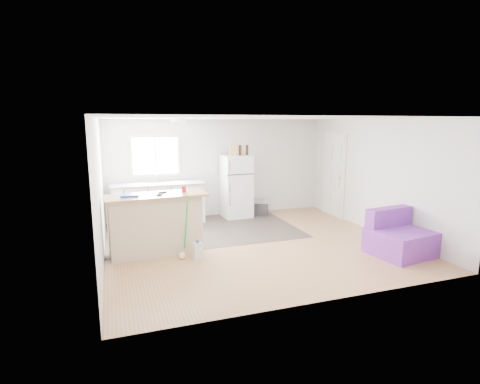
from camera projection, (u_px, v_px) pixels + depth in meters
name	position (u px, v px, depth m)	size (l,w,h in m)	color
room	(255.00, 183.00, 7.03)	(5.51, 5.01, 2.41)	#996A40
vinyl_zone	(203.00, 230.00, 8.18)	(4.05, 2.50, 0.00)	#352D28
window	(155.00, 156.00, 8.78)	(1.18, 0.06, 0.98)	white
interior_door	(334.00, 175.00, 9.37)	(0.11, 0.92, 2.10)	white
ceiling_fixture	(179.00, 120.00, 7.55)	(0.30, 0.30, 0.07)	white
kitchen_cabinets	(159.00, 203.00, 8.68)	(2.14, 0.72, 1.23)	white
peninsula	(156.00, 224.00, 6.67)	(1.79, 0.80, 1.07)	#CBB192
refrigerator	(236.00, 186.00, 9.23)	(0.71, 0.67, 1.53)	white
cooler	(259.00, 207.00, 9.55)	(0.59, 0.50, 0.38)	#303133
purple_seat	(398.00, 238.00, 6.66)	(1.07, 1.02, 0.79)	purple
cleaner_jug	(198.00, 251.00, 6.43)	(0.18, 0.14, 0.35)	silver
mop	(183.00, 245.00, 6.46)	(0.21, 0.32, 1.13)	green
red_cup	(184.00, 189.00, 6.78)	(0.08, 0.08, 0.12)	red
blue_tray	(130.00, 195.00, 6.39)	(0.30, 0.22, 0.04)	blue
tool_a	(163.00, 192.00, 6.71)	(0.14, 0.05, 0.03)	black
tool_b	(159.00, 195.00, 6.47)	(0.10, 0.04, 0.03)	black
cardboard_box	(234.00, 149.00, 9.00)	(0.20, 0.10, 0.30)	tan
bottle_left	(240.00, 150.00, 9.03)	(0.07, 0.07, 0.25)	#3A1D0A
bottle_right	(247.00, 150.00, 9.14)	(0.07, 0.07, 0.25)	#3A1D0A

